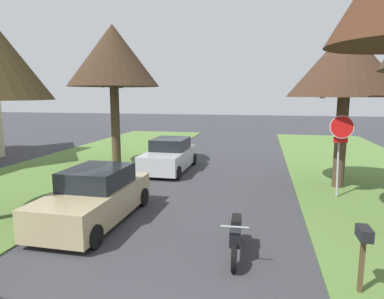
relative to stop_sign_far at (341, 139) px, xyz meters
name	(u,v)px	position (x,y,z in m)	size (l,w,h in m)	color
stop_sign_far	(341,139)	(0.00, 0.00, 0.00)	(0.81, 0.48, 2.95)	#9EA0A5
street_tree_right_mid_b	(346,63)	(0.32, 1.46, 2.70)	(4.35, 4.35, 6.18)	#4E3729
street_tree_left_mid_b	(113,57)	(-10.19, 3.61, 3.42)	(4.61, 4.61, 7.13)	#483727
parked_sedan_tan	(95,197)	(-7.49, -3.84, -1.45)	(1.99, 4.42, 1.57)	tan
parked_sedan_silver	(170,156)	(-7.17, 3.16, -1.45)	(1.99, 4.42, 1.57)	#BCBCC1
parked_motorcycle	(236,235)	(-3.24, -5.17, -1.69)	(0.60, 2.05, 0.97)	black
curbside_mailbox	(364,241)	(-0.82, -6.26, -1.12)	(0.22, 0.44, 1.27)	brown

